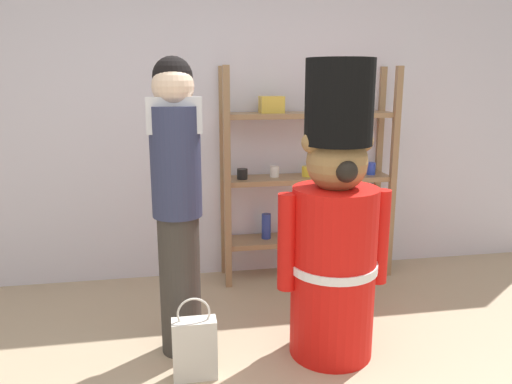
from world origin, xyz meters
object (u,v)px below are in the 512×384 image
object	(u,v)px
teddy_bear_guard	(334,231)
shopping_bag	(195,347)
person_shopper	(177,198)
merchandise_shelf	(308,172)

from	to	relation	value
teddy_bear_guard	shopping_bag	xyz separation A→B (m)	(-0.83, -0.12, -0.59)
teddy_bear_guard	person_shopper	bearing A→B (deg)	168.20
shopping_bag	person_shopper	bearing A→B (deg)	101.34
merchandise_shelf	person_shopper	distance (m)	1.50
merchandise_shelf	teddy_bear_guard	xyz separation A→B (m)	(-0.19, -1.23, -0.12)
shopping_bag	teddy_bear_guard	bearing A→B (deg)	8.45
teddy_bear_guard	shopping_bag	bearing A→B (deg)	-171.55
teddy_bear_guard	shopping_bag	world-z (taller)	teddy_bear_guard
merchandise_shelf	person_shopper	bearing A→B (deg)	-136.00
merchandise_shelf	shopping_bag	size ratio (longest dim) A/B	3.61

